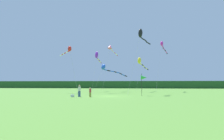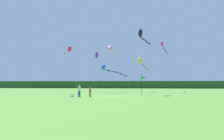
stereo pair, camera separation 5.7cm
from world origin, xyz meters
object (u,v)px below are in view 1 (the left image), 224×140
(kite_magenta, at_px, (163,45))
(kite_blue, at_px, (107,68))
(banner_flag_pole, at_px, (144,78))
(kite_purple, at_px, (97,56))
(person_child, at_px, (90,92))
(kite_red, at_px, (69,50))
(kite_black, at_px, (141,34))
(kite_yellow, at_px, (140,62))
(person_adult, at_px, (79,90))
(cooler_box, at_px, (72,96))
(kite_rainbow, at_px, (111,48))

(kite_magenta, height_order, kite_blue, kite_magenta)
(banner_flag_pole, xyz_separation_m, kite_purple, (-10.13, 14.17, 5.98))
(person_child, relative_size, kite_red, 0.14)
(kite_black, distance_m, kite_blue, 9.44)
(kite_yellow, height_order, kite_red, kite_red)
(person_adult, xyz_separation_m, kite_purple, (-0.71, 17.50, 7.83))
(kite_purple, relative_size, kite_blue, 1.54)
(kite_black, bearing_deg, kite_blue, 154.37)
(kite_blue, bearing_deg, kite_yellow, 42.39)
(kite_purple, bearing_deg, cooler_box, -90.55)
(cooler_box, relative_size, banner_flag_pole, 0.13)
(cooler_box, height_order, kite_yellow, kite_yellow)
(person_child, distance_m, cooler_box, 2.58)
(kite_purple, bearing_deg, kite_black, -47.03)
(cooler_box, xyz_separation_m, kite_yellow, (10.71, 16.75, 6.78))
(person_adult, height_order, kite_rainbow, kite_rainbow)
(person_adult, height_order, kite_purple, kite_purple)
(kite_magenta, relative_size, kite_yellow, 1.49)
(kite_rainbow, bearing_deg, kite_purple, -157.18)
(person_adult, relative_size, banner_flag_pole, 0.49)
(person_adult, distance_m, banner_flag_pole, 10.16)
(person_child, distance_m, kite_blue, 10.99)
(kite_magenta, bearing_deg, kite_black, -118.55)
(kite_rainbow, height_order, kite_blue, kite_rainbow)
(kite_yellow, bearing_deg, cooler_box, -122.58)
(cooler_box, distance_m, kite_magenta, 26.44)
(banner_flag_pole, bearing_deg, person_adult, -160.50)
(person_adult, relative_size, kite_blue, 0.26)
(kite_red, relative_size, kite_blue, 1.52)
(kite_red, bearing_deg, banner_flag_pole, -25.28)
(kite_magenta, distance_m, kite_black, 12.34)
(kite_black, relative_size, kite_purple, 1.20)
(person_child, distance_m, kite_red, 15.10)
(person_child, height_order, kite_yellow, kite_yellow)
(person_adult, bearing_deg, kite_magenta, 49.05)
(kite_yellow, xyz_separation_m, kite_red, (-15.20, -6.07, 2.02))
(kite_black, distance_m, kite_red, 15.25)
(banner_flag_pole, height_order, kite_purple, kite_purple)
(kite_blue, bearing_deg, kite_rainbow, 91.08)
(kite_red, bearing_deg, person_adult, -62.51)
(person_child, height_order, kite_rainbow, kite_rainbow)
(kite_yellow, relative_size, kite_red, 0.83)
(cooler_box, distance_m, kite_rainbow, 22.36)
(kite_blue, bearing_deg, banner_flag_pole, -44.36)
(banner_flag_pole, bearing_deg, kite_red, 154.72)
(kite_rainbow, height_order, kite_red, kite_rainbow)
(banner_flag_pole, xyz_separation_m, kite_red, (-14.79, 6.99, 6.18))
(kite_rainbow, distance_m, kite_yellow, 8.72)
(banner_flag_pole, height_order, kite_rainbow, kite_rainbow)
(kite_rainbow, distance_m, kite_blue, 10.88)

